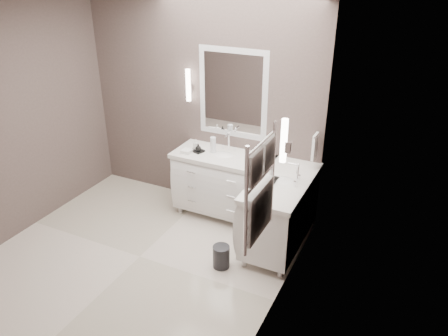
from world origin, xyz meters
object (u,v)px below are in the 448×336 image
at_px(towel_ladder, 259,194).
at_px(waste_bin, 221,257).
at_px(vanity_right, 281,209).
at_px(vanity_back, 223,181).

xyz_separation_m(towel_ladder, waste_bin, (-0.65, 0.65, -1.26)).
distance_m(vanity_right, towel_ladder, 1.60).
bearing_deg(vanity_back, waste_bin, -65.25).
relative_size(vanity_back, vanity_right, 1.00).
distance_m(towel_ladder, waste_bin, 1.56).
bearing_deg(waste_bin, vanity_back, 114.75).
relative_size(vanity_back, towel_ladder, 1.38).
relative_size(towel_ladder, waste_bin, 3.51).
bearing_deg(vanity_back, towel_ladder, -55.90).
bearing_deg(towel_ladder, waste_bin, 135.07).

